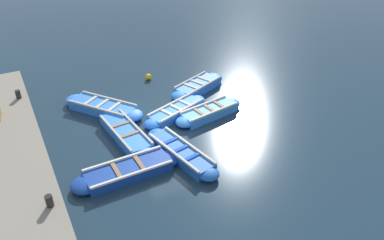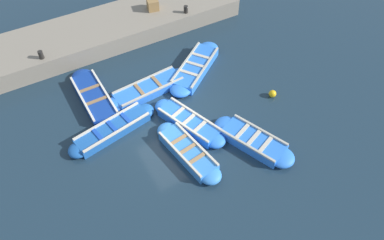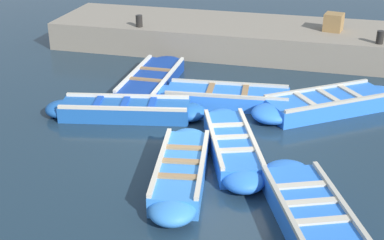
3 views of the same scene
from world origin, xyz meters
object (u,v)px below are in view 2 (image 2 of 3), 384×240
object	(u,v)px
boat_mid_row	(195,68)
bollard_mid_north	(41,55)
boat_far_corner	(253,141)
boat_inner_gap	(188,152)
boat_end_of_row	(149,89)
boat_tucked	(94,97)
bollard_north	(186,9)
buoy_orange_near	(273,94)
boat_near_quay	(113,130)
boat_drifting	(189,123)
wooden_crate	(153,5)

from	to	relation	value
boat_mid_row	bollard_mid_north	world-z (taller)	bollard_mid_north
boat_far_corner	boat_inner_gap	distance (m)	2.42
boat_far_corner	boat_end_of_row	bearing A→B (deg)	26.72
boat_tucked	bollard_mid_north	xyz separation A→B (m)	(2.57, 1.22, 0.84)
boat_far_corner	boat_mid_row	bearing A→B (deg)	-1.78
boat_inner_gap	bollard_north	xyz separation A→B (m)	(6.82, -3.65, 0.82)
boat_tucked	boat_mid_row	size ratio (longest dim) A/B	1.04
boat_tucked	boat_inner_gap	distance (m)	4.69
boat_end_of_row	buoy_orange_near	size ratio (longest dim) A/B	12.56
boat_near_quay	buoy_orange_near	bearing A→B (deg)	-102.27
boat_drifting	boat_inner_gap	bearing A→B (deg)	149.42
boat_near_quay	buoy_orange_near	distance (m)	6.53
boat_near_quay	bollard_north	distance (m)	7.26
boat_end_of_row	buoy_orange_near	world-z (taller)	boat_end_of_row
boat_drifting	bollard_north	size ratio (longest dim) A/B	9.65
boat_far_corner	boat_near_quay	bearing A→B (deg)	54.68
boat_mid_row	bollard_north	distance (m)	3.37
boat_inner_gap	bollard_mid_north	distance (m)	7.58
bollard_north	buoy_orange_near	size ratio (longest dim) A/B	1.15
boat_drifting	boat_near_quay	world-z (taller)	boat_drifting
bollard_north	boat_far_corner	bearing A→B (deg)	169.90
boat_mid_row	bollard_mid_north	size ratio (longest dim) A/B	10.40
bollard_mid_north	wooden_crate	distance (m)	5.71
boat_tucked	bollard_mid_north	size ratio (longest dim) A/B	10.85
boat_far_corner	boat_mid_row	xyz separation A→B (m)	(4.52, -0.14, 0.00)
buoy_orange_near	boat_tucked	bearing A→B (deg)	62.45
boat_end_of_row	boat_drifting	world-z (taller)	boat_drifting
boat_far_corner	boat_inner_gap	size ratio (longest dim) A/B	1.01
boat_far_corner	wooden_crate	distance (m)	8.61
boat_drifting	wooden_crate	size ratio (longest dim) A/B	6.66
boat_far_corner	boat_inner_gap	bearing A→B (deg)	72.31
boat_inner_gap	boat_mid_row	bearing A→B (deg)	-32.95
boat_far_corner	bollard_north	xyz separation A→B (m)	(7.55, -1.35, 0.82)
boat_inner_gap	bollard_north	bearing A→B (deg)	-28.19
boat_inner_gap	bollard_north	distance (m)	7.78
boat_mid_row	bollard_north	world-z (taller)	bollard_north
boat_far_corner	boat_near_quay	xyz separation A→B (m)	(3.02, 4.26, -0.01)
bollard_north	wooden_crate	distance (m)	1.61
boat_far_corner	bollard_mid_north	xyz separation A→B (m)	(7.55, 5.52, 0.82)
buoy_orange_near	wooden_crate	bearing A→B (deg)	16.30
boat_end_of_row	boat_inner_gap	size ratio (longest dim) A/B	1.15
boat_far_corner	boat_drifting	world-z (taller)	boat_far_corner
bollard_north	boat_inner_gap	bearing A→B (deg)	151.81
boat_drifting	bollard_north	world-z (taller)	bollard_north
buoy_orange_near	boat_far_corner	bearing A→B (deg)	127.47
boat_end_of_row	bollard_north	xyz separation A→B (m)	(3.23, -3.52, 0.83)
boat_tucked	bollard_north	bearing A→B (deg)	-65.49
boat_end_of_row	wooden_crate	size ratio (longest dim) A/B	7.56
boat_mid_row	bollard_north	bearing A→B (deg)	-21.63
boat_mid_row	boat_near_quay	size ratio (longest dim) A/B	0.98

